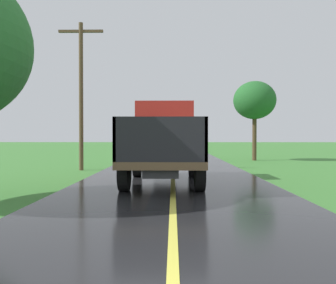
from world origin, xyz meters
TOP-DOWN VIEW (x-y plane):
  - banana_truck_near at (-0.31, 10.25)m, footprint 2.38×5.82m
  - utility_pole_roadside at (-4.37, 14.43)m, footprint 2.11×0.20m
  - roadside_tree_near_left at (5.51, 21.30)m, footprint 2.84×2.84m

SIDE VIEW (x-z plane):
  - banana_truck_near at x=-0.31m, z-range 0.07..2.87m
  - utility_pole_roadside at x=-4.37m, z-range 0.30..7.31m
  - roadside_tree_near_left at x=5.51m, z-range 1.37..6.71m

